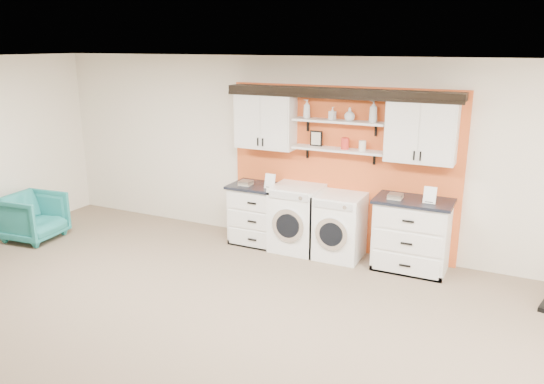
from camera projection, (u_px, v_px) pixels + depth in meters
The scene contains 20 objects.
ceiling at pixel (171, 68), 3.80m from camera, with size 10.00×10.00×0.00m, color white.
wall_back at pixel (342, 156), 7.65m from camera, with size 10.00×10.00×0.00m, color silver.
accent_panel at pixel (341, 170), 7.67m from camera, with size 3.40×0.07×2.40m, color #DE5A25.
upper_cabinet_left at pixel (266, 120), 7.81m from camera, with size 0.90×0.35×0.84m.
upper_cabinet_right at pixel (422, 131), 6.87m from camera, with size 0.90×0.35×0.84m.
shelf_lower at pixel (338, 150), 7.44m from camera, with size 1.32×0.28×0.03m, color white.
shelf_upper at pixel (339, 121), 7.33m from camera, with size 1.32×0.28×0.03m, color white.
crown_molding at pixel (340, 92), 7.23m from camera, with size 3.30×0.41×0.13m.
picture_frame at pixel (316, 138), 7.59m from camera, with size 0.18×0.02×0.22m.
canister_red at pixel (345, 144), 7.37m from camera, with size 0.11×0.11×0.16m, color red.
canister_cream at pixel (362, 146), 7.27m from camera, with size 0.10×0.10×0.14m, color silver.
base_cabinet_left at pixel (262, 214), 8.06m from camera, with size 0.94×0.66×0.92m.
base_cabinet_right at pixel (412, 235), 7.11m from camera, with size 1.01×0.66×0.99m.
washer at pixel (297, 218), 7.81m from camera, with size 0.70×0.71×0.98m.
dryer at pixel (339, 226), 7.54m from camera, with size 0.66×0.71×0.93m.
armchair at pixel (33, 217), 8.25m from camera, with size 0.78×0.80×0.73m, color teal.
soap_bottle_a at pixel (307, 109), 7.49m from camera, with size 0.10×0.10×0.26m, color silver.
soap_bottle_b at pixel (332, 113), 7.34m from camera, with size 0.08×0.08×0.18m, color silver.
soap_bottle_c at pixel (350, 114), 7.24m from camera, with size 0.14×0.14×0.18m, color silver.
soap_bottle_d at pixel (373, 111), 7.09m from camera, with size 0.11×0.11×0.29m, color silver.
Camera 1 is at (2.35, -3.20, 2.97)m, focal length 35.00 mm.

